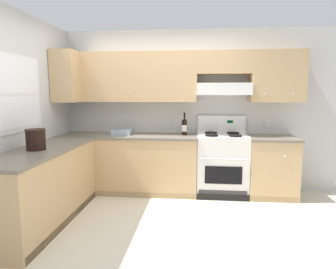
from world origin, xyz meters
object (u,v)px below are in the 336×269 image
Objects in this scene: stove at (222,164)px; bowl at (122,133)px; bucket at (36,139)px; wine_bottle at (184,126)px.

bowl is at bearing 178.89° from stove.
bucket is at bearing -116.30° from bowl.
wine_bottle reaches higher than bucket.
wine_bottle is at bearing 0.50° from bowl.
bucket is (-1.65, -1.36, -0.01)m from wine_bottle.
wine_bottle is 2.14m from bucket.
bowl is 1.24× the size of bucket.
wine_bottle is 1.18× the size of bowl.
bucket is (-2.23, -1.32, 0.56)m from stove.
stove is at bearing 30.64° from bucket.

